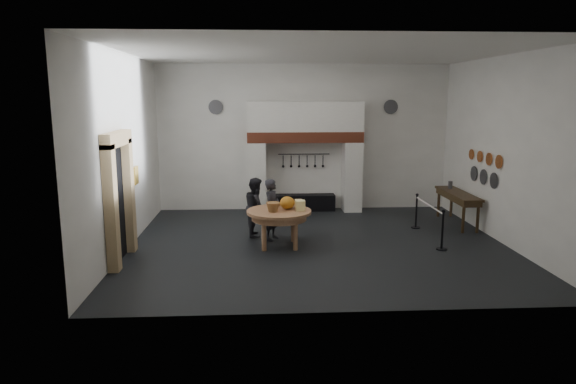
{
  "coord_description": "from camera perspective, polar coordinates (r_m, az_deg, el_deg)",
  "views": [
    {
      "loc": [
        -1.4,
        -11.94,
        3.54
      ],
      "look_at": [
        -0.74,
        -0.32,
        1.35
      ],
      "focal_mm": 32.0,
      "sensor_mm": 36.0,
      "label": 1
    }
  ],
  "objects": [
    {
      "name": "copper_pan_d",
      "position": [
        15.07,
        19.7,
        3.97
      ],
      "size": [
        0.03,
        0.28,
        0.28
      ],
      "primitive_type": "cylinder",
      "rotation": [
        0.0,
        1.57,
        0.0
      ],
      "color": "#C6662D",
      "rests_on": "wall_right"
    },
    {
      "name": "wall_back",
      "position": [
        16.05,
        1.77,
        6.04
      ],
      "size": [
        9.0,
        0.02,
        4.5
      ],
      "primitive_type": "cube",
      "color": "white",
      "rests_on": "floor"
    },
    {
      "name": "iron_range",
      "position": [
        16.06,
        1.82,
        -1.17
      ],
      "size": [
        1.9,
        0.45,
        0.5
      ],
      "primitive_type": "cube",
      "color": "black",
      "rests_on": "floor"
    },
    {
      "name": "pewter_plate_right",
      "position": [
        14.9,
        19.95,
        1.95
      ],
      "size": [
        0.03,
        0.4,
        0.4
      ],
      "primitive_type": "cylinder",
      "rotation": [
        0.0,
        1.57,
        0.0
      ],
      "color": "#4C4C51",
      "rests_on": "wall_right"
    },
    {
      "name": "ceiling",
      "position": [
        12.06,
        3.55,
        15.2
      ],
      "size": [
        9.0,
        8.0,
        0.02
      ],
      "primitive_type": "cube",
      "color": "silver",
      "rests_on": "wall_back"
    },
    {
      "name": "pewter_jug",
      "position": [
        15.5,
        17.59,
        0.75
      ],
      "size": [
        0.12,
        0.12,
        0.22
      ],
      "primitive_type": "cylinder",
      "color": "#444448",
      "rests_on": "side_table"
    },
    {
      "name": "barrier_post_near",
      "position": [
        12.46,
        16.78,
        -4.17
      ],
      "size": [
        0.05,
        0.05,
        0.9
      ],
      "primitive_type": "cylinder",
      "color": "black",
      "rests_on": "floor"
    },
    {
      "name": "chimney_pier_right",
      "position": [
        16.04,
        7.11,
        1.73
      ],
      "size": [
        0.55,
        0.7,
        2.15
      ],
      "primitive_type": "cube",
      "color": "silver",
      "rests_on": "floor"
    },
    {
      "name": "chimney_pier_left",
      "position": [
        15.78,
        -3.49,
        1.65
      ],
      "size": [
        0.55,
        0.7,
        2.15
      ],
      "primitive_type": "cube",
      "color": "silver",
      "rests_on": "floor"
    },
    {
      "name": "chimney_hood",
      "position": [
        15.67,
        1.9,
        8.38
      ],
      "size": [
        3.5,
        0.7,
        0.9
      ],
      "primitive_type": "cube",
      "color": "silver",
      "rests_on": "hearth_brick_band"
    },
    {
      "name": "side_table",
      "position": [
        14.97,
        18.36,
        -0.17
      ],
      "size": [
        0.55,
        2.2,
        0.06
      ],
      "primitive_type": "cube",
      "color": "#3C2A15",
      "rests_on": "floor"
    },
    {
      "name": "wall_left",
      "position": [
        12.4,
        -17.75,
        4.18
      ],
      "size": [
        0.02,
        8.0,
        4.5
      ],
      "primitive_type": "cube",
      "color": "white",
      "rests_on": "floor"
    },
    {
      "name": "visitor_near",
      "position": [
        12.71,
        -1.76,
        -1.97
      ],
      "size": [
        0.58,
        0.66,
        1.53
      ],
      "primitive_type": "imported",
      "rotation": [
        0.0,
        0.0,
        1.09
      ],
      "color": "#222127",
      "rests_on": "floor"
    },
    {
      "name": "pewter_plate_back_right",
      "position": [
        16.42,
        11.35,
        9.26
      ],
      "size": [
        0.44,
        0.03,
        0.44
      ],
      "primitive_type": "cylinder",
      "rotation": [
        1.57,
        0.0,
        0.0
      ],
      "color": "#4C4C51",
      "rests_on": "wall_back"
    },
    {
      "name": "wicker_basket",
      "position": [
        11.95,
        -1.69,
        -1.69
      ],
      "size": [
        0.37,
        0.37,
        0.22
      ],
      "primitive_type": "cone",
      "rotation": [
        3.14,
        0.0,
        -0.18
      ],
      "color": "#965D37",
      "rests_on": "work_table"
    },
    {
      "name": "pumpkin",
      "position": [
        12.2,
        -0.08,
        -1.22
      ],
      "size": [
        0.36,
        0.36,
        0.31
      ],
      "primitive_type": "ellipsoid",
      "color": "#C3791B",
      "rests_on": "work_table"
    },
    {
      "name": "pewter_plate_left",
      "position": [
        13.82,
        21.89,
        1.18
      ],
      "size": [
        0.03,
        0.4,
        0.4
      ],
      "primitive_type": "cylinder",
      "rotation": [
        0.0,
        1.57,
        0.0
      ],
      "color": "#4C4C51",
      "rests_on": "wall_right"
    },
    {
      "name": "bread_loaf",
      "position": [
        12.45,
        -1.52,
        -1.4
      ],
      "size": [
        0.31,
        0.18,
        0.13
      ],
      "primitive_type": "ellipsoid",
      "color": "brown",
      "rests_on": "work_table"
    },
    {
      "name": "wall_plaque",
      "position": [
        13.24,
        -16.54,
        1.79
      ],
      "size": [
        0.05,
        0.34,
        0.44
      ],
      "primitive_type": "cube",
      "color": "gold",
      "rests_on": "wall_left"
    },
    {
      "name": "barrier_rope",
      "position": [
        13.28,
        15.42,
        -1.42
      ],
      "size": [
        0.04,
        2.0,
        0.04
      ],
      "primitive_type": "cylinder",
      "rotation": [
        1.57,
        0.0,
        0.0
      ],
      "color": "silver",
      "rests_on": "barrier_post_near"
    },
    {
      "name": "door_lintel",
      "position": [
        11.37,
        -18.52,
        5.62
      ],
      "size": [
        0.22,
        1.7,
        0.3
      ],
      "primitive_type": "cube",
      "color": "tan",
      "rests_on": "door_jamb_near"
    },
    {
      "name": "wall_right",
      "position": [
        13.38,
        23.0,
        4.28
      ],
      "size": [
        0.02,
        8.0,
        4.5
      ],
      "primitive_type": "cube",
      "color": "white",
      "rests_on": "floor"
    },
    {
      "name": "copper_pan_c",
      "position": [
        14.57,
        20.54,
        3.71
      ],
      "size": [
        0.03,
        0.3,
        0.3
      ],
      "primitive_type": "cylinder",
      "rotation": [
        0.0,
        1.57,
        0.0
      ],
      "color": "#C6662D",
      "rests_on": "wall_right"
    },
    {
      "name": "door_jamb_near",
      "position": [
        10.9,
        -19.05,
        -1.8
      ],
      "size": [
        0.22,
        0.3,
        2.6
      ],
      "primitive_type": "cube",
      "color": "tan",
      "rests_on": "floor"
    },
    {
      "name": "cheese_block_big",
      "position": [
        12.08,
        1.38,
        -1.51
      ],
      "size": [
        0.22,
        0.22,
        0.24
      ],
      "primitive_type": "cube",
      "color": "#F4E392",
      "rests_on": "work_table"
    },
    {
      "name": "work_table",
      "position": [
        12.14,
        -1.0,
        -2.2
      ],
      "size": [
        1.78,
        1.78,
        0.07
      ],
      "primitive_type": "cylinder",
      "rotation": [
        0.0,
        0.0,
        -0.18
      ],
      "color": "#B07C53",
      "rests_on": "floor"
    },
    {
      "name": "utensil_rail",
      "position": [
        16.02,
        1.78,
        4.23
      ],
      "size": [
        1.6,
        0.02,
        0.02
      ],
      "primitive_type": "cylinder",
      "rotation": [
        0.0,
        1.57,
        0.0
      ],
      "color": "black",
      "rests_on": "wall_back"
    },
    {
      "name": "floor",
      "position": [
        12.53,
        3.32,
        -5.77
      ],
      "size": [
        9.0,
        8.0,
        0.02
      ],
      "primitive_type": "cube",
      "color": "black",
      "rests_on": "ground"
    },
    {
      "name": "wall_front",
      "position": [
        8.17,
        6.68,
        1.49
      ],
      "size": [
        9.0,
        0.02,
        4.5
      ],
      "primitive_type": "cube",
      "color": "white",
      "rests_on": "floor"
    },
    {
      "name": "pewter_plate_back_left",
      "position": [
        15.96,
        -8.03,
        9.33
      ],
      "size": [
        0.44,
        0.03,
        0.44
      ],
      "primitive_type": "cylinder",
      "rotation": [
        1.57,
        0.0,
        0.0
      ],
      "color": "#4C4C51",
      "rests_on": "wall_back"
    },
    {
      "name": "cheese_block_small",
      "position": [
        12.38,
        1.18,
        -1.31
      ],
      "size": [
        0.18,
        0.18,
        0.2
      ],
      "primitive_type": "cube",
      "color": "#D9BF82",
      "rests_on": "work_table"
    },
    {
      "name": "visitor_far",
      "position": [
        13.1,
        -3.56,
        -1.66
      ],
      "size": [
        0.61,
        0.76,
        1.5
      ],
      "primitive_type": "imported",
      "rotation": [
        0.0,
        0.0,
        1.62
      ],
      "color": "black",
      "rests_on": "floor"
    },
    {
      "name": "copper_pan_b",
      "position": [
        14.07,
        21.43,
        3.43
      ],
      "size": [
        0.03,
        0.32,
        0.32
      ],
      "primitive_type": "cylinder",
      "rotation": [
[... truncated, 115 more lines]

